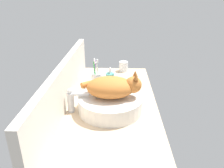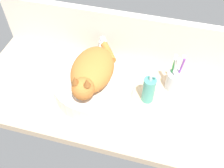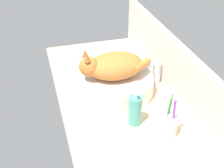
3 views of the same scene
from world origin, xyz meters
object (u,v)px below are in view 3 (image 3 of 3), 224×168
object	(u,v)px
sink_basin	(115,84)
toothbrush_cup	(168,125)
cat	(113,66)
soap_dispenser	(135,110)
faucet	(155,70)

from	to	relation	value
sink_basin	toothbrush_cup	world-z (taller)	toothbrush_cup
sink_basin	toothbrush_cup	bearing A→B (deg)	17.91
sink_basin	cat	world-z (taller)	cat
cat	soap_dispenser	xyz separation A→B (cm)	(23.53, 2.55, -7.53)
sink_basin	soap_dispenser	xyz separation A→B (cm)	(23.63, 1.18, 2.33)
sink_basin	cat	size ratio (longest dim) A/B	1.07
sink_basin	toothbrush_cup	size ratio (longest dim) A/B	1.85
faucet	toothbrush_cup	distance (cm)	36.60
cat	faucet	xyz separation A→B (cm)	(-2.02, 21.21, -6.66)
faucet	soap_dispenser	distance (cm)	31.65
soap_dispenser	toothbrush_cup	bearing A→B (deg)	44.41
soap_dispenser	sink_basin	bearing A→B (deg)	-177.14
faucet	soap_dispenser	xyz separation A→B (cm)	(25.55, -18.67, -0.87)
cat	toothbrush_cup	distance (cm)	36.65
cat	faucet	size ratio (longest dim) A/B	2.38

